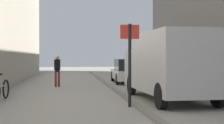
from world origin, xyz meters
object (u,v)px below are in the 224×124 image
pedestrian_mid_block (57,69)px  bicycle_leaning (1,90)px  street_sign_post (130,58)px  delivery_van (169,64)px  parked_car (128,71)px

pedestrian_mid_block → bicycle_leaning: bearing=-122.7°
pedestrian_mid_block → street_sign_post: street_sign_post is taller
delivery_van → pedestrian_mid_block: bearing=122.5°
delivery_van → street_sign_post: street_sign_post is taller
street_sign_post → bicycle_leaning: (-4.31, 2.13, -1.16)m
pedestrian_mid_block → street_sign_post: bearing=-85.5°
delivery_van → parked_car: 8.42m
parked_car → bicycle_leaning: (-6.01, -7.68, -0.33)m
pedestrian_mid_block → bicycle_leaning: size_ratio=0.94×
pedestrian_mid_block → parked_car: (4.23, 2.35, -0.25)m
pedestrian_mid_block → street_sign_post: size_ratio=0.64×
delivery_van → bicycle_leaning: delivery_van is taller
delivery_van → bicycle_leaning: (-5.99, 0.72, -0.92)m
pedestrian_mid_block → street_sign_post: (2.53, -7.46, 0.58)m
delivery_van → parked_car: bearing=87.5°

